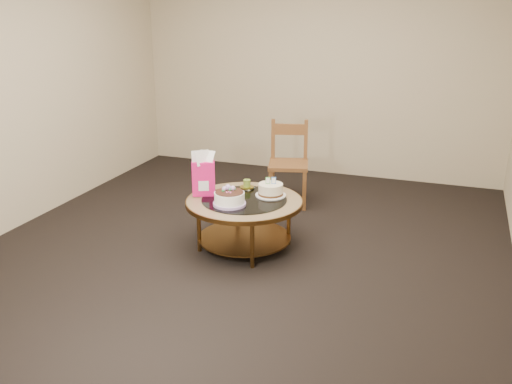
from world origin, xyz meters
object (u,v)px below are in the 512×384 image
(coffee_table, at_px, (244,208))
(dining_chair, at_px, (289,163))
(gift_bag, at_px, (203,174))
(cream_cake, at_px, (271,190))
(decorated_cake, at_px, (229,199))

(coffee_table, distance_m, dining_chair, 1.26)
(coffee_table, relative_size, gift_bag, 2.58)
(cream_cake, relative_size, gift_bag, 0.68)
(cream_cake, height_order, dining_chair, dining_chair)
(coffee_table, distance_m, decorated_cake, 0.23)
(cream_cake, bearing_deg, gift_bag, 176.31)
(coffee_table, height_order, cream_cake, cream_cake)
(decorated_cake, height_order, dining_chair, dining_chair)
(decorated_cake, distance_m, cream_cake, 0.42)
(gift_bag, relative_size, dining_chair, 0.45)
(coffee_table, bearing_deg, decorated_cake, -110.54)
(coffee_table, xyz_separation_m, decorated_cake, (-0.07, -0.17, 0.13))
(cream_cake, distance_m, dining_chair, 1.10)
(decorated_cake, xyz_separation_m, gift_bag, (-0.31, 0.17, 0.14))
(coffee_table, bearing_deg, dining_chair, 88.89)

